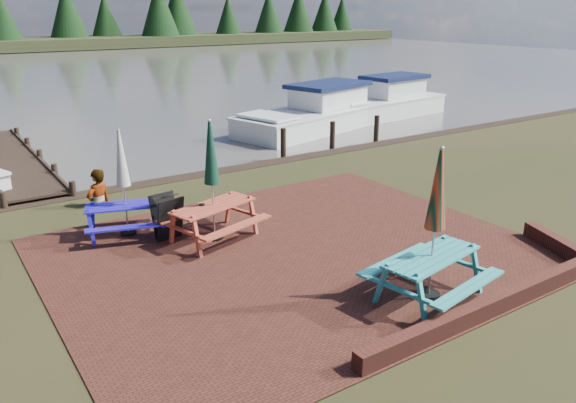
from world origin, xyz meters
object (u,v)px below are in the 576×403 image
Objects in this scene: boat_near at (317,115)px; picnic_table_red at (213,199)px; boat_far at (385,103)px; picnic_table_blue at (125,200)px; picnic_table_teal at (433,249)px; chalkboard at (167,217)px; jetty at (11,160)px; person at (95,170)px.

picnic_table_red is at bearing 118.96° from boat_near.
boat_far reaches higher than boat_near.
boat_near is at bearing 52.97° from picnic_table_blue.
picnic_table_teal is at bearing -41.47° from picnic_table_blue.
picnic_table_blue is 2.42× the size of chalkboard.
person reaches higher than jetty.
jetty is at bearing -100.65° from person.
picnic_table_teal is at bearing -69.62° from chalkboard.
picnic_table_blue is at bearing -81.64° from jetty.
picnic_table_blue is at bearing 125.70° from chalkboard.
jetty is 1.17× the size of boat_near.
jetty is 1.37× the size of boat_far.
boat_near reaches higher than jetty.
chalkboard is at bearing 79.14° from person.
picnic_table_blue is at bearing 111.17° from picnic_table_teal.
picnic_table_blue is 0.96m from chalkboard.
picnic_table_red reaches higher than chalkboard.
person reaches higher than chalkboard.
chalkboard is 0.14× the size of boat_far.
boat_far is (13.98, 8.53, -0.08)m from chalkboard.
boat_near is at bearing 51.13° from picnic_table_teal.
picnic_table_teal reaches higher than boat_far.
boat_near is 4.34× the size of person.
picnic_table_red is (-1.80, 4.21, -0.02)m from picnic_table_teal.
jetty is (-2.52, 8.76, -0.75)m from picnic_table_red.
picnic_table_blue is 12.66m from boat_near.
picnic_table_red is at bearing 118.41° from boat_far.
picnic_table_red reaches higher than person.
boat_far reaches higher than chalkboard.
picnic_table_teal is 17.52m from boat_far.
jetty is at bearing 116.25° from picnic_table_blue.
chalkboard is (-2.58, 4.75, -0.41)m from picnic_table_teal.
boat_far is at bearing 46.19° from picnic_table_blue.
picnic_table_red is 9.15m from jetty.
picnic_table_teal is 1.13× the size of picnic_table_blue.
person is at bearing 101.58° from boat_near.
picnic_table_red is 2.67× the size of chalkboard.
chalkboard is (0.63, -0.66, -0.31)m from picnic_table_blue.
boat_near is at bearing 27.93° from picnic_table_red.
picnic_table_red reaches higher than boat_far.
picnic_table_blue is 7.66m from jetty.
picnic_table_red is 1.86m from picnic_table_blue.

